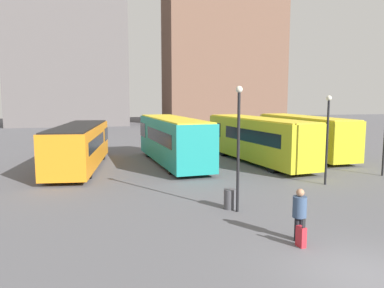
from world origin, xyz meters
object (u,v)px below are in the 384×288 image
suitcase (301,237)px  lamp_post_1 (327,132)px  bus_3 (303,134)px  trash_bin (230,199)px  bus_2 (257,138)px  bus_0 (79,145)px  bus_1 (172,139)px  traveler (300,210)px  lamp_post_2 (238,138)px

suitcase → lamp_post_1: lamp_post_1 is taller
bus_3 → trash_bin: bearing=137.5°
bus_2 → bus_0: bearing=79.6°
bus_0 → bus_2: (12.44, -0.43, 0.20)m
bus_1 → suitcase: bearing=180.0°
suitcase → bus_0: bearing=18.8°
bus_0 → suitcase: bus_0 is taller
lamp_post_1 → bus_1: bearing=131.0°
suitcase → trash_bin: bearing=3.7°
suitcase → lamp_post_1: 9.66m
bus_1 → traveler: bus_1 is taller
lamp_post_1 → trash_bin: bearing=-154.3°
bus_2 → suitcase: (-4.56, -14.89, -1.43)m
bus_2 → lamp_post_1: bearing=179.0°
bus_1 → bus_2: size_ratio=0.95×
bus_0 → lamp_post_2: bearing=-142.3°
suitcase → lamp_post_2: lamp_post_2 is taller
bus_0 → lamp_post_2: lamp_post_2 is taller
traveler → suitcase: bearing=151.1°
suitcase → lamp_post_2: (-0.76, 3.93, 2.74)m
traveler → bus_1: bearing=-1.9°
bus_1 → bus_3: 11.01m
bus_0 → trash_bin: bearing=-141.9°
bus_2 → lamp_post_1: lamp_post_1 is taller
traveler → trash_bin: traveler is taller
bus_2 → trash_bin: size_ratio=13.95×
bus_1 → bus_3: bus_1 is taller
bus_2 → bus_1: bearing=74.5°
traveler → trash_bin: bearing=7.6°
bus_0 → bus_3: size_ratio=1.00×
bus_2 → bus_3: 5.26m
bus_1 → lamp_post_1: (7.07, -8.14, 1.12)m
traveler → lamp_post_1: (5.35, 7.02, 1.84)m
bus_1 → bus_0: bearing=87.3°
bus_0 → lamp_post_1: bearing=-114.6°
bus_3 → trash_bin: bus_3 is taller
traveler → bus_0: bearing=20.1°
bus_3 → trash_bin: (-10.33, -12.60, -1.31)m
trash_bin → suitcase: bearing=-77.9°
lamp_post_1 → lamp_post_2: size_ratio=0.93×
bus_2 → suitcase: bearing=154.5°
bus_1 → trash_bin: (0.60, -11.26, -1.35)m
bus_2 → suitcase: 15.64m
bus_1 → traveler: (1.72, -15.16, -0.72)m
traveler → suitcase: size_ratio=1.85×
traveler → bus_3: bearing=-37.5°
bus_0 → bus_3: (17.27, 1.66, 0.16)m
bus_1 → traveler: bearing=-179.2°
traveler → lamp_post_2: bearing=6.9°
trash_bin → bus_0: bearing=122.4°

